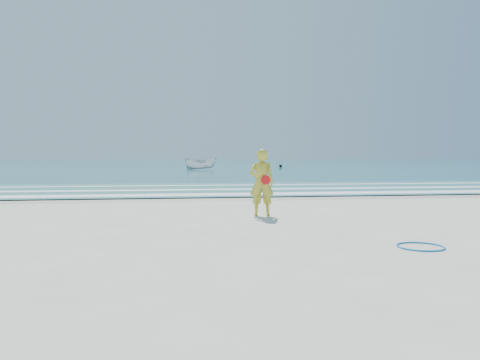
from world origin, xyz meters
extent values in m
plane|color=silver|center=(0.00, 0.00, 0.00)|extent=(400.00, 400.00, 0.00)
cube|color=#B2A893|center=(0.00, 9.00, 0.00)|extent=(400.00, 2.40, 0.00)
cube|color=#19727F|center=(0.00, 105.00, 0.02)|extent=(400.00, 190.00, 0.04)
cube|color=#59B7AD|center=(0.00, 14.00, 0.04)|extent=(400.00, 10.00, 0.01)
cube|color=white|center=(0.00, 10.30, 0.05)|extent=(400.00, 1.40, 0.01)
cube|color=white|center=(0.00, 13.20, 0.05)|extent=(400.00, 0.90, 0.01)
cube|color=white|center=(0.00, 16.50, 0.05)|extent=(400.00, 0.60, 0.01)
torus|color=#0C85D9|center=(2.90, -1.59, 0.02)|extent=(1.08, 1.08, 0.03)
imported|color=silver|center=(1.51, 45.66, 0.81)|extent=(4.23, 2.47, 1.54)
sphere|color=black|center=(13.23, 54.50, 0.27)|extent=(0.46, 0.46, 0.46)
imported|color=gold|center=(0.82, 3.44, 0.96)|extent=(0.79, 0.62, 1.91)
cylinder|color=#FF1617|center=(0.90, 3.26, 1.04)|extent=(0.27, 0.08, 0.27)
camera|label=1|loc=(-1.69, -9.73, 1.73)|focal=35.00mm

